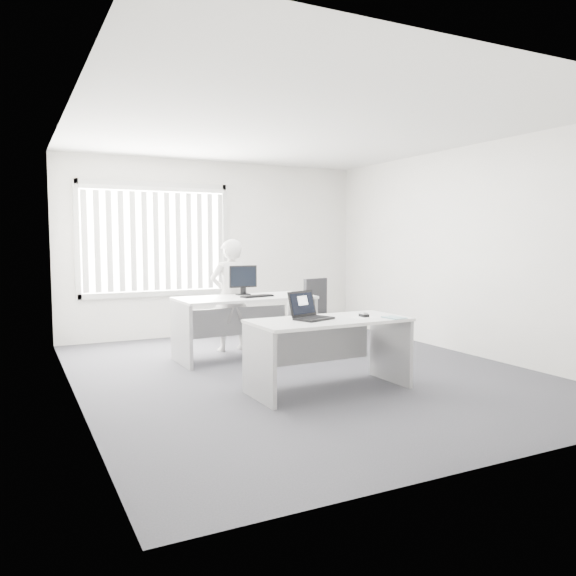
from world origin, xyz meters
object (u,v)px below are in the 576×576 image
monitor (243,280)px  person (230,295)px  desk_near (329,339)px  laptop (314,306)px  desk_far (245,314)px  office_chair (323,328)px

monitor → person: bearing=103.4°
person → monitor: size_ratio=3.93×
desk_near → laptop: bearing=171.7°
desk_near → monitor: bearing=91.2°
desk_far → laptop: laptop is taller
desk_near → laptop: 0.39m
laptop → monitor: 2.10m
desk_far → office_chair: office_chair is taller
desk_near → monitor: 2.17m
laptop → monitor: size_ratio=0.93×
office_chair → laptop: bearing=-138.6°
desk_near → person: person is taller
office_chair → desk_far: bearing=163.2°
desk_near → laptop: (-0.17, 0.02, 0.35)m
desk_far → person: (0.00, 0.54, 0.20)m
desk_far → monitor: monitor is taller
laptop → monitor: bearing=68.2°
person → laptop: person is taller
office_chair → laptop: size_ratio=2.72×
desk_near → monitor: size_ratio=4.16×
desk_near → desk_far: (-0.16, 1.87, 0.05)m
office_chair → laptop: 2.25m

